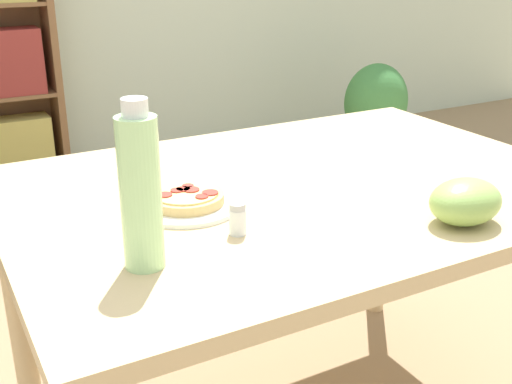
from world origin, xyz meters
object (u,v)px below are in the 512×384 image
(pizza_on_plate, at_px, (186,201))
(potted_plant_floor, at_px, (376,109))
(drink_bottle, at_px, (140,191))
(salt_shaker, at_px, (238,219))
(grape_bunch, at_px, (465,202))

(pizza_on_plate, relative_size, potted_plant_floor, 0.38)
(pizza_on_plate, height_order, potted_plant_floor, pizza_on_plate)
(drink_bottle, relative_size, salt_shaker, 4.65)
(pizza_on_plate, bearing_deg, grape_bunch, -36.87)
(grape_bunch, height_order, potted_plant_floor, grape_bunch)
(grape_bunch, height_order, drink_bottle, drink_bottle)
(grape_bunch, distance_m, salt_shaker, 0.44)
(grape_bunch, bearing_deg, drink_bottle, 167.95)
(pizza_on_plate, xyz_separation_m, potted_plant_floor, (1.94, 1.78, -0.42))
(pizza_on_plate, bearing_deg, potted_plant_floor, 42.42)
(salt_shaker, relative_size, potted_plant_floor, 0.11)
(grape_bunch, relative_size, drink_bottle, 0.53)
(salt_shaker, bearing_deg, grape_bunch, -22.06)
(potted_plant_floor, bearing_deg, salt_shaker, -134.53)
(pizza_on_plate, bearing_deg, salt_shaker, -78.49)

